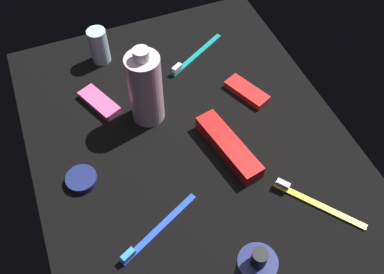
% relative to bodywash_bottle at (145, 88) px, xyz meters
% --- Properties ---
extents(ground_plane, '(0.84, 0.64, 0.01)m').
position_rel_bodywash_bottle_xyz_m(ground_plane, '(-0.11, -0.06, -0.09)').
color(ground_plane, black).
extents(bodywash_bottle, '(0.07, 0.07, 0.19)m').
position_rel_bodywash_bottle_xyz_m(bodywash_bottle, '(0.00, 0.00, 0.00)').
color(bodywash_bottle, silver).
rests_on(bodywash_bottle, ground_plane).
extents(deodorant_stick, '(0.04, 0.04, 0.09)m').
position_rel_bodywash_bottle_xyz_m(deodorant_stick, '(0.21, 0.05, -0.04)').
color(deodorant_stick, silver).
rests_on(deodorant_stick, ground_plane).
extents(toothbrush_teal, '(0.10, 0.16, 0.02)m').
position_rel_bodywash_bottle_xyz_m(toothbrush_teal, '(0.13, -0.16, -0.08)').
color(toothbrush_teal, teal).
rests_on(toothbrush_teal, ground_plane).
extents(toothbrush_yellow, '(0.15, 0.12, 0.02)m').
position_rel_bodywash_bottle_xyz_m(toothbrush_yellow, '(-0.32, -0.22, -0.08)').
color(toothbrush_yellow, yellow).
rests_on(toothbrush_yellow, ground_plane).
extents(toothbrush_blue, '(0.09, 0.17, 0.02)m').
position_rel_bodywash_bottle_xyz_m(toothbrush_blue, '(-0.26, 0.07, -0.08)').
color(toothbrush_blue, blue).
rests_on(toothbrush_blue, ground_plane).
extents(toothpaste_box_red, '(0.18, 0.08, 0.03)m').
position_rel_bodywash_bottle_xyz_m(toothpaste_box_red, '(-0.15, -0.12, -0.07)').
color(toothpaste_box_red, red).
rests_on(toothpaste_box_red, ground_plane).
extents(snack_bar_red, '(0.11, 0.08, 0.01)m').
position_rel_bodywash_bottle_xyz_m(snack_bar_red, '(-0.02, -0.22, -0.08)').
color(snack_bar_red, red).
rests_on(snack_bar_red, ground_plane).
extents(snack_bar_pink, '(0.11, 0.08, 0.01)m').
position_rel_bodywash_bottle_xyz_m(snack_bar_pink, '(0.07, 0.09, -0.08)').
color(snack_bar_pink, '#E55999').
rests_on(snack_bar_pink, ground_plane).
extents(cream_tin_left, '(0.06, 0.06, 0.02)m').
position_rel_bodywash_bottle_xyz_m(cream_tin_left, '(-0.11, 0.17, -0.08)').
color(cream_tin_left, navy).
rests_on(cream_tin_left, ground_plane).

